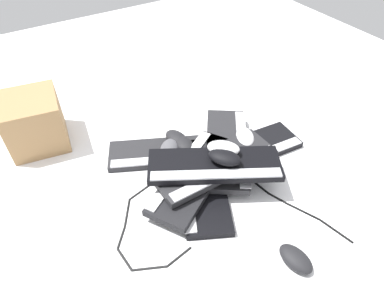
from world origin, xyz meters
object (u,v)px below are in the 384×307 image
at_px(keyboard_5, 214,165).
at_px(mouse_1, 222,147).
at_px(keyboard_0, 246,151).
at_px(keyboard_6, 228,148).
at_px(keyboard_2, 202,183).
at_px(mouse_7, 169,149).
at_px(mouse_2, 177,138).
at_px(keyboard_3, 194,175).
at_px(cardboard_box, 34,122).
at_px(mouse_5, 225,157).
at_px(mouse_3, 223,148).
at_px(mouse_4, 245,137).
at_px(mouse_6, 183,144).
at_px(keyboard_1, 167,153).
at_px(mouse_0, 296,259).
at_px(keyboard_4, 216,165).

distance_m(keyboard_5, mouse_1, 0.13).
bearing_deg(keyboard_0, keyboard_6, 161.65).
height_order(keyboard_2, keyboard_5, keyboard_5).
bearing_deg(mouse_7, mouse_2, -12.41).
height_order(keyboard_3, mouse_1, mouse_1).
distance_m(keyboard_3, cardboard_box, 0.66).
xyz_separation_m(keyboard_2, mouse_5, (0.06, -0.04, 0.13)).
relative_size(mouse_3, mouse_4, 1.00).
bearing_deg(keyboard_2, keyboard_0, 12.03).
height_order(mouse_3, mouse_6, mouse_3).
xyz_separation_m(keyboard_0, mouse_3, (-0.15, -0.05, 0.13)).
bearing_deg(mouse_7, keyboard_6, -76.11).
height_order(keyboard_1, mouse_3, mouse_3).
distance_m(keyboard_3, keyboard_6, 0.19).
relative_size(mouse_4, cardboard_box, 0.49).
distance_m(mouse_2, mouse_4, 0.26).
relative_size(mouse_6, cardboard_box, 0.49).
distance_m(mouse_3, mouse_5, 0.04).
distance_m(mouse_5, mouse_6, 0.23).
xyz_separation_m(mouse_5, cardboard_box, (-0.48, 0.57, -0.04)).
bearing_deg(mouse_1, mouse_2, -19.07).
xyz_separation_m(keyboard_1, mouse_7, (0.00, -0.02, 0.04)).
height_order(mouse_3, cardboard_box, cardboard_box).
xyz_separation_m(keyboard_5, cardboard_box, (-0.46, 0.56, -0.00)).
distance_m(mouse_3, mouse_6, 0.20).
bearing_deg(mouse_1, keyboard_0, -146.47).
distance_m(keyboard_1, keyboard_6, 0.23).
relative_size(mouse_5, cardboard_box, 0.49).
bearing_deg(mouse_2, mouse_4, -137.79).
xyz_separation_m(keyboard_2, keyboard_3, (-0.02, 0.02, 0.03)).
bearing_deg(mouse_0, mouse_3, 171.62).
bearing_deg(mouse_3, mouse_1, 97.23).
bearing_deg(mouse_1, mouse_3, 93.16).
relative_size(mouse_2, mouse_7, 1.00).
bearing_deg(mouse_7, keyboard_0, -73.40).
relative_size(mouse_5, mouse_7, 1.00).
relative_size(keyboard_1, mouse_5, 4.20).
distance_m(keyboard_6, mouse_7, 0.22).
bearing_deg(mouse_0, mouse_1, 166.57).
xyz_separation_m(keyboard_1, mouse_5, (0.09, -0.24, 0.13)).
height_order(keyboard_3, mouse_3, mouse_3).
relative_size(keyboard_4, mouse_7, 4.03).
distance_m(mouse_0, mouse_5, 0.37).
xyz_separation_m(keyboard_1, keyboard_4, (0.09, -0.20, 0.06)).
xyz_separation_m(keyboard_4, mouse_7, (-0.09, 0.18, -0.02)).
bearing_deg(mouse_3, mouse_5, -78.40).
bearing_deg(mouse_6, keyboard_0, 61.66).
distance_m(mouse_3, cardboard_box, 0.74).
xyz_separation_m(keyboard_5, mouse_5, (0.03, -0.02, 0.04)).
xyz_separation_m(keyboard_0, cardboard_box, (-0.66, 0.49, 0.09)).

